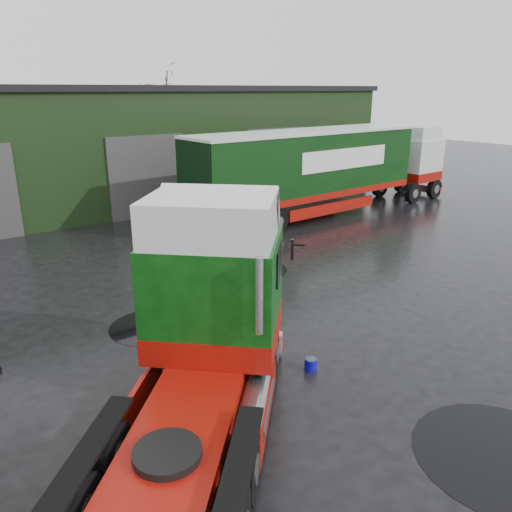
{
  "coord_description": "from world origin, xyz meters",
  "views": [
    {
      "loc": [
        -8.1,
        -9.1,
        6.11
      ],
      "look_at": [
        -0.38,
        1.55,
        1.7
      ],
      "focal_mm": 35.0,
      "sensor_mm": 36.0,
      "label": 1
    }
  ],
  "objects_px": {
    "wash_bucket": "(311,364)",
    "tree_back_b": "(155,119)",
    "lorry_right": "(306,175)",
    "hero_tractor": "(192,335)",
    "warehouse": "(103,143)"
  },
  "relations": [
    {
      "from": "wash_bucket",
      "to": "tree_back_b",
      "type": "xyz_separation_m",
      "value": [
        11.21,
        31.72,
        3.62
      ]
    },
    {
      "from": "lorry_right",
      "to": "tree_back_b",
      "type": "relative_size",
      "value": 2.19
    },
    {
      "from": "hero_tractor",
      "to": "lorry_right",
      "type": "height_order",
      "value": "lorry_right"
    },
    {
      "from": "hero_tractor",
      "to": "wash_bucket",
      "type": "distance_m",
      "value": 3.88
    },
    {
      "from": "warehouse",
      "to": "wash_bucket",
      "type": "height_order",
      "value": "warehouse"
    },
    {
      "from": "wash_bucket",
      "to": "hero_tractor",
      "type": "bearing_deg",
      "value": -170.54
    },
    {
      "from": "lorry_right",
      "to": "wash_bucket",
      "type": "xyz_separation_m",
      "value": [
        -9.21,
        -10.72,
        -2.02
      ]
    },
    {
      "from": "warehouse",
      "to": "wash_bucket",
      "type": "distance_m",
      "value": 22.16
    },
    {
      "from": "warehouse",
      "to": "lorry_right",
      "type": "distance_m",
      "value": 12.57
    },
    {
      "from": "warehouse",
      "to": "hero_tractor",
      "type": "bearing_deg",
      "value": -106.27
    },
    {
      "from": "wash_bucket",
      "to": "tree_back_b",
      "type": "bearing_deg",
      "value": 70.54
    },
    {
      "from": "wash_bucket",
      "to": "tree_back_b",
      "type": "relative_size",
      "value": 0.04
    },
    {
      "from": "warehouse",
      "to": "wash_bucket",
      "type": "xyz_separation_m",
      "value": [
        -3.21,
        -21.72,
        -3.02
      ]
    },
    {
      "from": "lorry_right",
      "to": "wash_bucket",
      "type": "distance_m",
      "value": 14.28
    },
    {
      "from": "tree_back_b",
      "to": "hero_tractor",
      "type": "bearing_deg",
      "value": -114.2
    }
  ]
}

